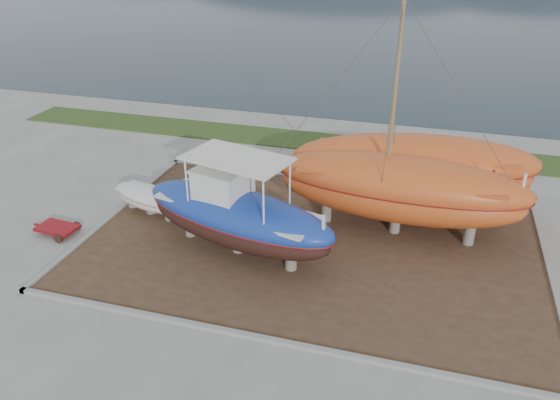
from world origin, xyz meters
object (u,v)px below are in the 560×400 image
(orange_bare_hull, at_px, (413,176))
(red_trailer, at_px, (58,230))
(orange_sailboat, at_px, (406,126))
(blue_caique, at_px, (237,206))
(white_dinghy, at_px, (150,201))

(orange_bare_hull, bearing_deg, red_trailer, -165.48)
(orange_sailboat, bearing_deg, blue_caique, -147.51)
(orange_sailboat, distance_m, orange_bare_hull, 3.64)
(orange_sailboat, bearing_deg, red_trailer, -160.38)
(blue_caique, distance_m, orange_sailboat, 7.22)
(orange_sailboat, bearing_deg, orange_bare_hull, 80.80)
(white_dinghy, bearing_deg, orange_sailboat, 23.90)
(blue_caique, height_order, white_dinghy, blue_caique)
(red_trailer, bearing_deg, orange_sailboat, 21.44)
(orange_sailboat, relative_size, orange_bare_hull, 0.97)
(blue_caique, xyz_separation_m, red_trailer, (-7.84, -0.80, -1.91))
(blue_caique, xyz_separation_m, orange_sailboat, (5.83, 3.32, 2.67))
(orange_sailboat, distance_m, red_trailer, 14.99)
(orange_sailboat, xyz_separation_m, orange_bare_hull, (0.45, 2.10, -2.94))
(orange_bare_hull, relative_size, red_trailer, 4.26)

